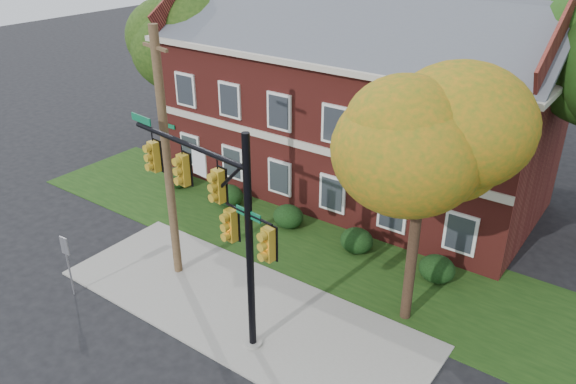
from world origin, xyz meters
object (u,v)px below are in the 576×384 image
Objects in this scene: hedge_right at (357,241)px; traffic_signal at (219,209)px; tree_left_rear at (188,36)px; utility_pole at (167,159)px; hedge_left at (229,196)px; hedge_center at (288,216)px; hedge_far_right at (437,269)px; hedge_far_left at (178,178)px; tree_near_right at (431,142)px; sign_post at (67,256)px; apartment_building at (353,92)px.

traffic_signal is (-1.20, -6.79, 4.07)m from hedge_right.
tree_left_rear is 12.78m from utility_pole.
traffic_signal is 0.78× the size of utility_pole.
hedge_center is at bearing 0.00° from hedge_left.
hedge_center is 7.00m from hedge_far_right.
hedge_far_left is 1.00× the size of hedge_center.
hedge_far_right is 10.89m from utility_pole.
hedge_far_left is at bearing 180.00° from hedge_left.
hedge_right is (3.50, 0.00, 0.00)m from hedge_center.
tree_near_right is at bearing -11.27° from hedge_far_left.
sign_post is (-3.50, -8.70, 1.14)m from hedge_center.
traffic_signal reaches higher than hedge_far_left.
hedge_left is at bearing -123.67° from apartment_building.
apartment_building is at bearing 69.83° from sign_post.
tree_near_right is (0.22, -2.83, 6.14)m from hedge_far_right.
traffic_signal is at bearing 12.13° from sign_post.
apartment_building is 7.65× the size of sign_post.
hedge_left is at bearing 165.19° from tree_near_right.
hedge_far_right is 0.16× the size of tree_near_right.
utility_pole is at bearing -69.01° from hedge_left.
hedge_center is 3.50m from hedge_right.
tree_near_right is at bearing -48.23° from apartment_building.
traffic_signal is at bearing -36.14° from hedge_far_left.
hedge_far_left is at bearing 180.00° from hedge_far_right.
hedge_far_right is at bearing -36.89° from apartment_building.
tree_near_right reaches higher than sign_post.
hedge_far_right is 18.30m from tree_left_rear.
hedge_center is 12.23m from tree_left_rear.
tree_left_rear reaches higher than hedge_center.
hedge_far_left is at bearing 168.73° from tree_near_right.
hedge_right is 8.01m from traffic_signal.
hedge_center is at bearing 87.84° from utility_pole.
tree_near_right reaches higher than hedge_left.
traffic_signal is at bearing -124.70° from hedge_far_right.
hedge_right is 0.57× the size of sign_post.
utility_pole is (-3.73, 1.39, 0.23)m from traffic_signal.
hedge_right and hedge_far_right have the same top height.
hedge_far_right is at bearing 94.52° from tree_near_right.
traffic_signal is (5.80, -6.79, 4.07)m from hedge_left.
hedge_center is 0.57× the size of sign_post.
hedge_center is at bearing 62.00° from sign_post.
hedge_left is (-3.50, -5.25, -4.46)m from apartment_building.
hedge_right is at bearing 87.13° from traffic_signal.
utility_pole reaches higher than hedge_right.
traffic_signal reaches higher than sign_post.
apartment_building reaches higher than hedge_far_right.
apartment_building is 9.94m from tree_left_rear.
apartment_building reaches higher than utility_pole.
tree_near_right reaches higher than hedge_far_left.
utility_pole is 5.02m from sign_post.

